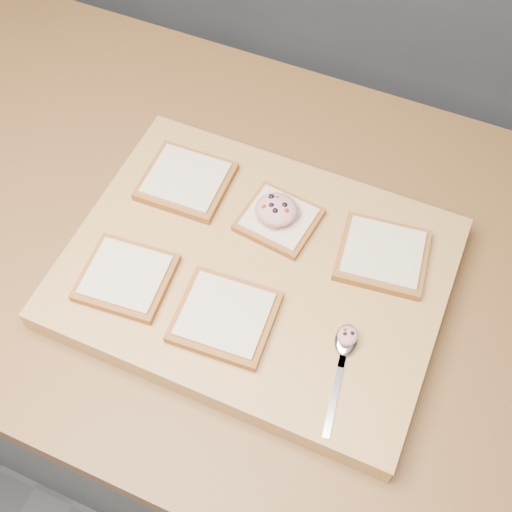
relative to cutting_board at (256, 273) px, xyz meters
The scene contains 11 objects.
ground 0.93m from the cutting_board, 38.30° to the left, with size 4.00×4.00×0.00m, color #515459.
island_counter 0.48m from the cutting_board, 38.30° to the left, with size 2.00×0.80×0.90m.
cutting_board is the anchor object (origin of this frame).
bread_far_left 0.19m from the cutting_board, 149.71° to the left, with size 0.13×0.12×0.02m.
bread_far_center 0.09m from the cutting_board, 88.99° to the left, with size 0.12×0.11×0.02m.
bread_far_right 0.19m from the cutting_board, 27.45° to the left, with size 0.14×0.13×0.02m.
bread_near_left 0.19m from the cutting_board, 149.02° to the right, with size 0.13×0.12×0.02m.
bread_near_center 0.10m from the cutting_board, 92.62° to the right, with size 0.14×0.13×0.02m.
tuna_salad_dollop 0.10m from the cutting_board, 92.23° to the left, with size 0.06×0.06×0.03m.
spoon 0.18m from the cutting_board, 24.51° to the right, with size 0.04×0.16×0.01m.
spoon_salad 0.18m from the cutting_board, 21.20° to the right, with size 0.03×0.03×0.02m.
Camera 1 is at (0.12, -0.49, 1.74)m, focal length 45.00 mm.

